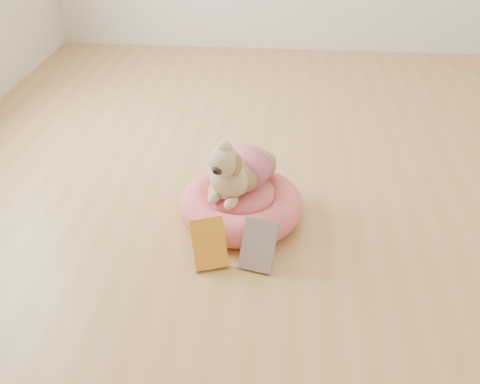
# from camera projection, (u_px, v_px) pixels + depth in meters

# --- Properties ---
(floor) EXTENTS (4.50, 4.50, 0.00)m
(floor) POSITION_uv_depth(u_px,v_px,m) (293.00, 194.00, 2.64)
(floor) COLOR #B48A4B
(floor) RESTS_ON ground
(pet_bed) EXTENTS (0.56, 0.56, 0.15)m
(pet_bed) POSITION_uv_depth(u_px,v_px,m) (241.00, 205.00, 2.44)
(pet_bed) COLOR #F4625F
(pet_bed) RESTS_ON floor
(dog) EXTENTS (0.43, 0.49, 0.30)m
(dog) POSITION_uv_depth(u_px,v_px,m) (238.00, 160.00, 2.32)
(dog) COLOR brown
(dog) RESTS_ON pet_bed
(book_yellow) EXTENTS (0.17, 0.17, 0.19)m
(book_yellow) POSITION_uv_depth(u_px,v_px,m) (209.00, 243.00, 2.16)
(book_yellow) COLOR yellow
(book_yellow) RESTS_ON floor
(book_white) EXTENTS (0.16, 0.15, 0.19)m
(book_white) POSITION_uv_depth(u_px,v_px,m) (258.00, 245.00, 2.15)
(book_white) COLOR silver
(book_white) RESTS_ON floor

